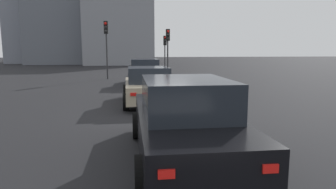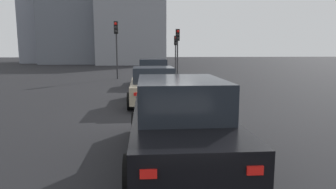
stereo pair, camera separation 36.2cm
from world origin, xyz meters
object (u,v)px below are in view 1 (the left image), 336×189
(car_silver_lead, at_px, (145,73))
(traffic_light_near_right, at_px, (168,43))
(car_black_third, at_px, (184,121))
(traffic_light_near_left, at_px, (165,46))
(traffic_light_far_left, at_px, (106,38))
(car_beige_second, at_px, (148,86))

(car_silver_lead, height_order, traffic_light_near_right, traffic_light_near_right)
(car_silver_lead, relative_size, car_black_third, 0.95)
(traffic_light_near_left, height_order, traffic_light_near_right, traffic_light_near_right)
(car_silver_lead, distance_m, car_black_third, 12.79)
(car_black_third, bearing_deg, traffic_light_near_right, -6.29)
(traffic_light_near_left, height_order, traffic_light_far_left, traffic_light_far_left)
(car_black_third, xyz_separation_m, traffic_light_near_left, (23.25, -2.66, 1.76))
(car_black_third, bearing_deg, traffic_light_near_left, -5.85)
(car_beige_second, relative_size, car_black_third, 0.86)
(traffic_light_near_right, bearing_deg, traffic_light_far_left, -84.59)
(car_silver_lead, relative_size, car_beige_second, 1.11)
(car_beige_second, bearing_deg, traffic_light_far_left, 12.00)
(traffic_light_near_right, bearing_deg, car_silver_lead, -29.35)
(car_beige_second, distance_m, car_black_third, 6.25)
(traffic_light_near_left, distance_m, traffic_light_far_left, 8.35)
(traffic_light_near_left, bearing_deg, traffic_light_far_left, -44.89)
(traffic_light_far_left, bearing_deg, traffic_light_near_right, 106.98)
(car_silver_lead, distance_m, car_beige_second, 6.55)
(car_silver_lead, bearing_deg, traffic_light_near_left, -13.58)
(traffic_light_far_left, bearing_deg, car_black_third, 14.63)
(traffic_light_near_right, bearing_deg, car_black_third, -12.38)
(car_silver_lead, bearing_deg, traffic_light_near_right, -23.33)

